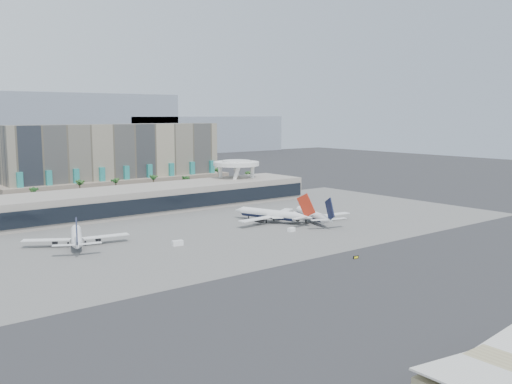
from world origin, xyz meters
TOP-DOWN VIEW (x-y plane):
  - ground at (0.00, 0.00)m, footprint 900.00×900.00m
  - apron_pad at (0.00, 55.00)m, footprint 260.00×130.00m
  - mountain_ridge at (27.88, 470.00)m, footprint 680.00×60.00m
  - hotel at (10.00, 174.41)m, footprint 140.00×30.00m
  - terminal at (0.00, 109.84)m, footprint 170.00×32.50m
  - saucer_structure at (55.00, 116.00)m, footprint 26.00×26.00m
  - palm_row at (7.00, 145.00)m, footprint 157.80×2.80m
  - airliner_left at (-61.09, 57.08)m, footprint 36.35×37.55m
  - airliner_centre at (24.65, 48.51)m, footprint 39.05×40.41m
  - airliner_right at (38.73, 36.67)m, footprint 36.43×37.67m
  - service_vehicle_a at (-32.01, 34.58)m, footprint 4.24×2.47m
  - service_vehicle_b at (17.69, 27.55)m, footprint 3.34×2.16m
  - taxiway_sign at (4.97, -18.82)m, footprint 2.18×0.59m

SIDE VIEW (x-z plane):
  - ground at x=0.00m, z-range 0.00..0.00m
  - apron_pad at x=0.00m, z-range 0.00..0.06m
  - taxiway_sign at x=4.97m, z-range 0.00..0.98m
  - service_vehicle_b at x=17.69m, z-range 0.00..1.62m
  - service_vehicle_a at x=-32.01m, z-range 0.00..1.96m
  - airliner_right at x=38.73m, z-range -3.35..10.16m
  - airliner_left at x=-61.09m, z-range -3.36..10.20m
  - airliner_centre at x=24.65m, z-range -3.57..10.85m
  - terminal at x=0.00m, z-range -0.73..13.77m
  - palm_row at x=7.00m, z-range 3.95..17.05m
  - hotel at x=10.00m, z-range -4.19..37.81m
  - saucer_structure at x=55.00m, z-range 7.51..29.40m
  - mountain_ridge at x=27.88m, z-range -5.11..64.89m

